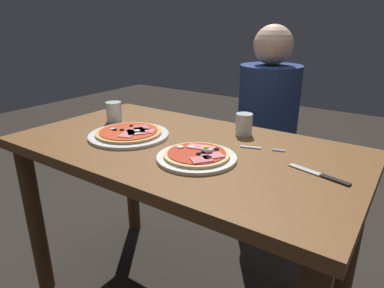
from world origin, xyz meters
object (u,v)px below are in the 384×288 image
Objects in this scene: diner_person at (266,142)px; water_glass_near at (114,113)px; water_glass_far at (244,126)px; salt_shaker at (117,110)px; dining_table at (183,174)px; fork at (259,148)px; pizza_foreground at (197,156)px; pizza_across_left at (129,134)px; knife at (322,176)px.

water_glass_near is at bearing 54.26° from diner_person.
water_glass_far is 0.64m from salt_shaker.
dining_table is at bearing 86.76° from diner_person.
salt_shaker is (-0.75, 0.02, 0.03)m from fork.
pizza_across_left is at bearing 173.18° from pizza_foreground.
dining_table is 0.73m from diner_person.
diner_person is at bearing 47.84° from salt_shaker.
pizza_foreground is 0.85m from diner_person.
pizza_across_left is 0.24m from water_glass_near.
salt_shaker is (-0.63, -0.09, -0.00)m from water_glass_far.
salt_shaker reaches higher than fork.
water_glass_far is (0.57, 0.16, -0.00)m from water_glass_near.
water_glass_near reaches higher than fork.
diner_person is at bearing 123.14° from knife.
fork is (0.48, 0.17, -0.01)m from pizza_across_left.
water_glass_near reaches higher than water_glass_far.
diner_person is at bearing 101.25° from water_glass_far.
fork is at bearing 109.53° from diner_person.
water_glass_near is at bearing 164.20° from pizza_foreground.
pizza_foreground is 3.04× the size of water_glass_far.
water_glass_near is (-0.56, 0.16, 0.03)m from pizza_foreground.
dining_table is 4.08× the size of pizza_across_left.
dining_table is 0.21m from pizza_foreground.
pizza_foreground reaches higher than dining_table.
water_glass_far is at bearing 37.39° from pizza_across_left.
dining_table is 0.52m from knife.
pizza_across_left is 0.46m from water_glass_far.
water_glass_far is 0.57× the size of fork.
pizza_across_left is (-0.23, -0.05, 0.14)m from dining_table.
water_glass_near is 0.59× the size of fork.
diner_person reaches higher than pizza_foreground.
pizza_foreground is 2.94× the size of water_glass_near.
diner_person is (-0.10, 0.50, -0.23)m from water_glass_far.
knife is (0.37, -0.22, -0.03)m from water_glass_far.
dining_table is at bearing -178.94° from knife.
fork is at bearing 4.14° from water_glass_near.
water_glass_near reaches higher than pizza_across_left.
diner_person is (-0.09, 0.82, -0.21)m from pizza_foreground.
water_glass_near reaches higher than knife.
pizza_across_left is 3.50× the size of water_glass_near.
water_glass_near is at bearing -51.89° from salt_shaker.
pizza_foreground is at bearing -92.01° from water_glass_far.
diner_person reaches higher than water_glass_near.
water_glass_far reaches higher than pizza_foreground.
salt_shaker is at bearing 47.84° from diner_person.
salt_shaker is 0.06× the size of diner_person.
water_glass_far is 0.46× the size of knife.
dining_table is 6.71× the size of knife.
pizza_foreground reaches higher than pizza_across_left.
knife is (0.25, -0.11, 0.00)m from fork.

